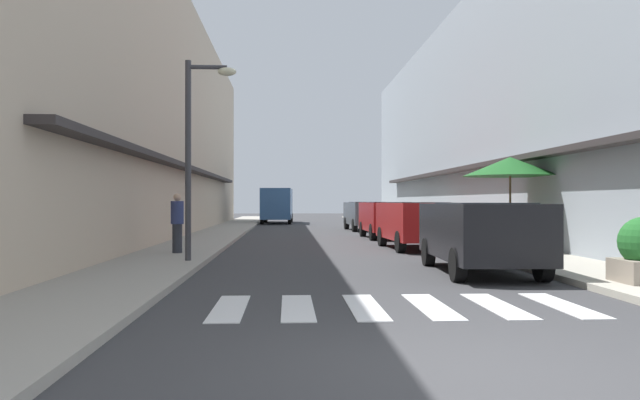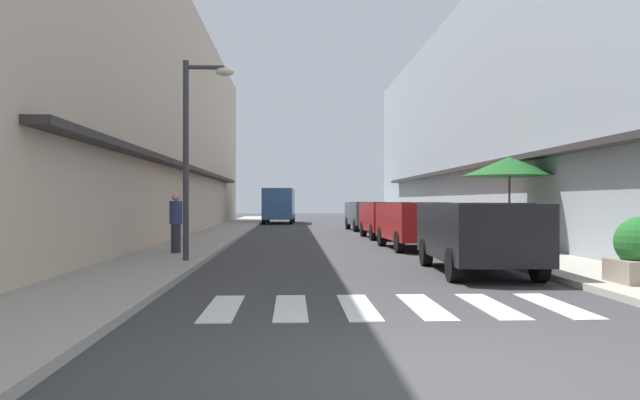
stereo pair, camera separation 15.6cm
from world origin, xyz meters
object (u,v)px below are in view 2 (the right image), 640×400
(parked_car_far, at_px, (388,216))
(street_lamp, at_px, (195,136))
(parked_car_mid, at_px, (415,220))
(delivery_van, at_px, (279,203))
(planter_midblock, at_px, (502,231))
(pedestrian_walking_near, at_px, (176,222))
(parked_car_near, at_px, (477,229))
(parked_car_distant, at_px, (367,213))
(cafe_umbrella, at_px, (509,167))

(parked_car_far, relative_size, street_lamp, 0.86)
(parked_car_mid, xyz_separation_m, delivery_van, (-4.73, 22.94, 0.48))
(planter_midblock, bearing_deg, pedestrian_walking_near, -175.30)
(parked_car_far, distance_m, delivery_van, 17.99)
(parked_car_near, relative_size, parked_car_mid, 1.05)
(delivery_van, height_order, pedestrian_walking_near, delivery_van)
(parked_car_mid, relative_size, planter_midblock, 3.52)
(parked_car_mid, height_order, parked_car_far, same)
(parked_car_far, bearing_deg, planter_midblock, -73.52)
(parked_car_near, bearing_deg, delivery_van, 99.13)
(parked_car_far, distance_m, street_lamp, 12.07)
(parked_car_far, relative_size, delivery_van, 0.74)
(planter_midblock, xyz_separation_m, pedestrian_walking_near, (-9.11, -0.75, 0.30))
(delivery_van, relative_size, pedestrian_walking_near, 3.43)
(delivery_van, xyz_separation_m, planter_midblock, (6.88, -24.64, -0.75))
(parked_car_far, distance_m, pedestrian_walking_near, 10.63)
(street_lamp, xyz_separation_m, planter_midblock, (8.27, 2.91, -2.37))
(planter_midblock, bearing_deg, parked_car_mid, 141.67)
(parked_car_distant, height_order, cafe_umbrella, cafe_umbrella)
(parked_car_distant, xyz_separation_m, pedestrian_walking_near, (-6.96, -14.90, 0.03))
(parked_car_near, relative_size, street_lamp, 0.96)
(cafe_umbrella, xyz_separation_m, planter_midblock, (-0.22, 0.02, -1.83))
(parked_car_mid, bearing_deg, planter_midblock, -38.33)
(street_lamp, bearing_deg, pedestrian_walking_near, 111.30)
(cafe_umbrella, height_order, planter_midblock, cafe_umbrella)
(cafe_umbrella, relative_size, planter_midblock, 2.24)
(parked_car_near, bearing_deg, planter_midblock, 65.69)
(cafe_umbrella, bearing_deg, parked_car_near, -116.55)
(parked_car_distant, xyz_separation_m, delivery_van, (-4.73, 10.49, 0.48))
(cafe_umbrella, relative_size, pedestrian_walking_near, 1.69)
(planter_midblock, relative_size, pedestrian_walking_near, 0.75)
(parked_car_near, relative_size, cafe_umbrella, 1.65)
(parked_car_near, relative_size, parked_car_far, 1.11)
(parked_car_near, distance_m, parked_car_far, 12.06)
(parked_car_mid, distance_m, parked_car_far, 5.58)
(parked_car_far, bearing_deg, delivery_van, 105.24)
(parked_car_mid, bearing_deg, parked_car_near, -90.00)
(parked_car_far, height_order, street_lamp, street_lamp)
(parked_car_distant, height_order, delivery_van, delivery_van)
(parked_car_near, bearing_deg, street_lamp, 163.03)
(parked_car_near, xyz_separation_m, street_lamp, (-6.11, 1.87, 2.10))
(parked_car_mid, relative_size, street_lamp, 0.91)
(parked_car_mid, xyz_separation_m, parked_car_far, (0.00, 5.58, -0.00))
(parked_car_distant, bearing_deg, parked_car_near, -90.00)
(parked_car_mid, xyz_separation_m, cafe_umbrella, (2.38, -1.72, 1.57))
(delivery_van, xyz_separation_m, street_lamp, (-1.39, -27.55, 1.61))
(parked_car_near, height_order, delivery_van, delivery_van)
(street_lamp, relative_size, pedestrian_walking_near, 2.93)
(cafe_umbrella, bearing_deg, delivery_van, 106.07)
(parked_car_far, xyz_separation_m, cafe_umbrella, (2.38, -7.31, 1.57))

